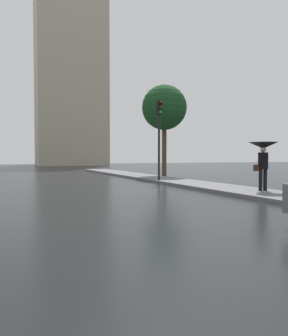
% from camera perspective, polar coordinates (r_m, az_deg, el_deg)
% --- Properties ---
extents(pedestrian_with_umbrella_near, '(1.05, 1.05, 1.81)m').
position_cam_1_polar(pedestrian_with_umbrella_near, '(13.23, 19.60, 2.61)').
color(pedestrian_with_umbrella_near, black).
rests_on(pedestrian_with_umbrella_near, sidewalk_strip).
extents(traffic_light, '(0.26, 0.39, 4.29)m').
position_cam_1_polar(traffic_light, '(18.38, 2.60, 7.28)').
color(traffic_light, black).
rests_on(traffic_light, sidewalk_strip).
extents(street_tree_mid, '(3.08, 3.08, 6.31)m').
position_cam_1_polar(street_tree_mid, '(23.37, 3.47, 10.15)').
color(street_tree_mid, '#4C3823').
rests_on(street_tree_mid, ground).
extents(distant_tower, '(10.59, 10.51, 32.31)m').
position_cam_1_polar(distant_tower, '(55.89, -12.53, 14.85)').
color(distant_tower, '#B2A88E').
rests_on(distant_tower, ground).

